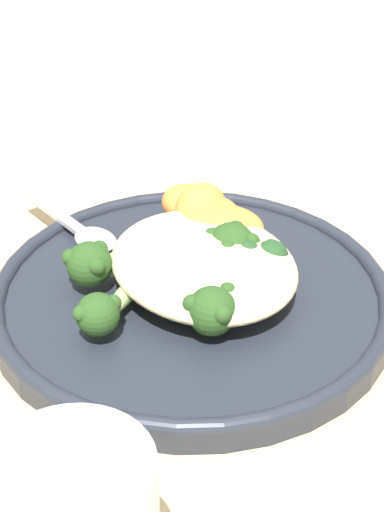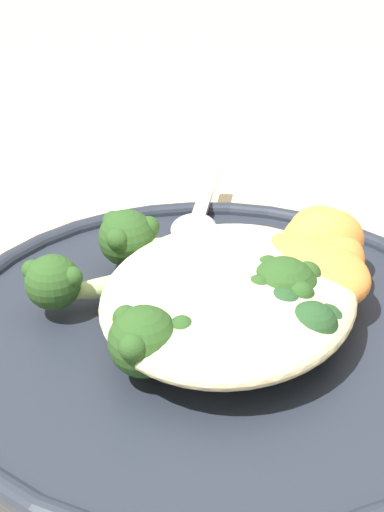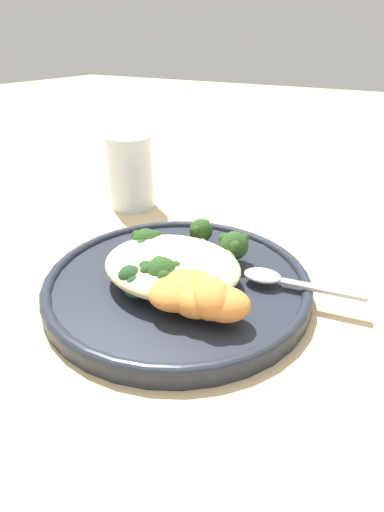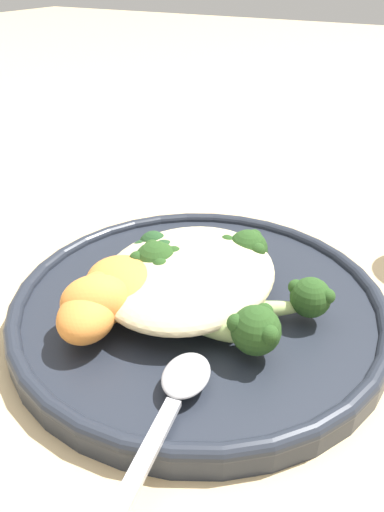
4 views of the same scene
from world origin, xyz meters
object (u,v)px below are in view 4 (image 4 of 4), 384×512
at_px(broccoli_stalk_0, 238,327).
at_px(broccoli_stalk_2, 234,263).
at_px(broccoli_stalk_3, 160,274).
at_px(plate, 198,305).
at_px(sweet_potato_chunk_1, 100,294).
at_px(spoon, 177,392).
at_px(sweet_potato_chunk_2, 126,284).
at_px(quinoa_mound, 189,274).
at_px(sweet_potato_chunk_0, 87,316).
at_px(kale_tuft, 154,255).
at_px(broccoli_stalk_1, 282,302).
at_px(sweet_potato_chunk_3, 96,301).

xyz_separation_m(broccoli_stalk_0, broccoli_stalk_2, (-0.07, -0.04, -0.00)).
bearing_deg(broccoli_stalk_3, plate, -113.91).
height_order(sweet_potato_chunk_1, spoon, sweet_potato_chunk_1).
xyz_separation_m(plate, broccoli_stalk_0, (0.04, 0.05, 0.02)).
xyz_separation_m(sweet_potato_chunk_1, sweet_potato_chunk_2, (-0.02, 0.01, 0.00)).
height_order(quinoa_mound, sweet_potato_chunk_2, same).
bearing_deg(sweet_potato_chunk_2, broccoli_stalk_2, 140.74).
bearing_deg(broccoli_stalk_2, spoon, -160.51).
xyz_separation_m(sweet_potato_chunk_2, spoon, (0.06, 0.08, -0.01)).
bearing_deg(broccoli_stalk_3, sweet_potato_chunk_1, 99.05).
xyz_separation_m(plate, sweet_potato_chunk_0, (0.08, -0.04, 0.03)).
xyz_separation_m(kale_tuft, spoon, (0.11, 0.09, -0.01)).
xyz_separation_m(quinoa_mound, sweet_potato_chunk_2, (0.03, -0.03, 0.00)).
xyz_separation_m(broccoli_stalk_2, sweet_potato_chunk_2, (0.07, -0.05, 0.00)).
height_order(plate, broccoli_stalk_3, broccoli_stalk_3).
height_order(broccoli_stalk_1, spoon, broccoli_stalk_1).
relative_size(broccoli_stalk_0, spoon, 0.66).
xyz_separation_m(broccoli_stalk_0, sweet_potato_chunk_3, (0.03, -0.09, 0.00)).
distance_m(plate, broccoli_stalk_1, 0.07).
height_order(sweet_potato_chunk_0, sweet_potato_chunk_2, same).
distance_m(quinoa_mound, sweet_potato_chunk_3, 0.07).
xyz_separation_m(broccoli_stalk_0, broccoli_stalk_3, (-0.03, -0.08, 0.00)).
relative_size(plate, sweet_potato_chunk_2, 4.06).
bearing_deg(sweet_potato_chunk_1, quinoa_mound, 140.52).
distance_m(sweet_potato_chunk_0, sweet_potato_chunk_1, 0.03).
relative_size(quinoa_mound, sweet_potato_chunk_0, 3.06).
relative_size(sweet_potato_chunk_1, sweet_potato_chunk_2, 0.64).
relative_size(broccoli_stalk_1, spoon, 0.84).
height_order(sweet_potato_chunk_1, sweet_potato_chunk_3, sweet_potato_chunk_3).
bearing_deg(broccoli_stalk_1, broccoli_stalk_3, 155.50).
bearing_deg(spoon, broccoli_stalk_2, -178.14).
xyz_separation_m(plate, broccoli_stalk_1, (-0.01, 0.06, 0.02)).
relative_size(quinoa_mound, broccoli_stalk_0, 1.78).
xyz_separation_m(broccoli_stalk_1, kale_tuft, (-0.01, -0.11, 0.00)).
bearing_deg(broccoli_stalk_0, sweet_potato_chunk_3, -164.64).
bearing_deg(sweet_potato_chunk_1, plate, 135.40).
xyz_separation_m(quinoa_mound, spoon, (0.10, 0.05, -0.01)).
height_order(plate, sweet_potato_chunk_2, sweet_potato_chunk_2).
bearing_deg(broccoli_stalk_3, broccoli_stalk_2, -90.05).
bearing_deg(quinoa_mound, broccoli_stalk_1, 93.70).
distance_m(broccoli_stalk_2, spoon, 0.13).
relative_size(plate, broccoli_stalk_1, 2.75).
bearing_deg(sweet_potato_chunk_1, sweet_potato_chunk_3, 30.02).
distance_m(broccoli_stalk_3, kale_tuft, 0.03).
relative_size(sweet_potato_chunk_1, kale_tuft, 1.03).
xyz_separation_m(sweet_potato_chunk_0, sweet_potato_chunk_2, (-0.04, 0.00, 0.00)).
distance_m(quinoa_mound, sweet_potato_chunk_2, 0.05).
relative_size(sweet_potato_chunk_1, sweet_potato_chunk_3, 0.92).
bearing_deg(spoon, plate, -167.06).
xyz_separation_m(quinoa_mound, sweet_potato_chunk_1, (0.05, -0.04, -0.00)).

